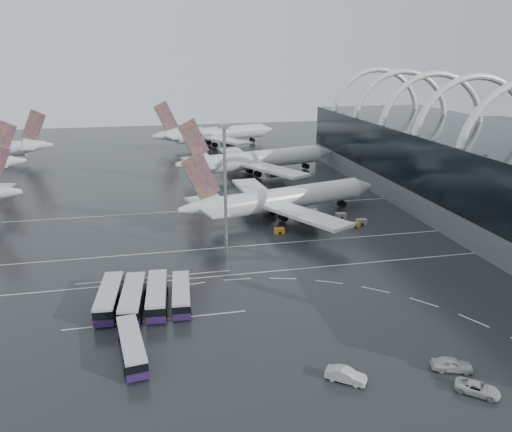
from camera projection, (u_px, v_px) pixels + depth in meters
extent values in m
plane|color=black|center=(280.00, 266.00, 96.80)|extent=(420.00, 420.00, 0.00)
cube|color=#5A5E60|center=(496.00, 204.00, 126.89)|extent=(42.00, 160.00, 6.00)
cube|color=black|center=(502.00, 165.00, 123.80)|extent=(42.00, 160.00, 14.00)
torus|color=white|center=(470.00, 140.00, 128.89)|extent=(33.80, 1.80, 33.80)
torus|color=white|center=(431.00, 130.00, 146.56)|extent=(33.80, 1.80, 33.80)
torus|color=white|center=(400.00, 122.00, 164.22)|extent=(33.80, 1.80, 33.80)
torus|color=white|center=(375.00, 115.00, 181.89)|extent=(33.80, 1.80, 33.80)
cube|color=silver|center=(283.00, 270.00, 94.94)|extent=(120.00, 0.25, 0.01)
cube|color=silver|center=(266.00, 244.00, 107.95)|extent=(120.00, 0.25, 0.01)
cube|color=silver|center=(242.00, 207.00, 133.99)|extent=(120.00, 0.25, 0.01)
cube|color=silver|center=(157.00, 320.00, 77.11)|extent=(28.00, 0.25, 0.01)
cube|color=silver|center=(154.00, 277.00, 91.99)|extent=(28.00, 0.25, 0.01)
cylinder|color=silver|center=(291.00, 198.00, 125.27)|extent=(40.09, 16.42, 5.57)
cone|color=silver|center=(362.00, 187.00, 135.58)|extent=(7.08, 6.94, 5.57)
cone|color=silver|center=(198.00, 208.00, 113.81)|extent=(10.77, 8.00, 5.57)
cube|color=#451868|center=(201.00, 177.00, 112.05)|extent=(9.05, 3.11, 11.81)
cube|color=silver|center=(206.00, 206.00, 114.68)|extent=(8.92, 17.81, 0.48)
cube|color=silver|center=(304.00, 215.00, 113.66)|extent=(17.21, 24.36, 0.77)
cube|color=silver|center=(255.00, 191.00, 133.79)|extent=(8.39, 24.42, 0.77)
cylinder|color=slate|center=(306.00, 216.00, 118.31)|extent=(5.98, 4.60, 3.27)
cylinder|color=slate|center=(270.00, 198.00, 132.80)|extent=(5.98, 4.60, 3.27)
cube|color=black|center=(277.00, 214.00, 124.74)|extent=(12.77, 9.09, 2.11)
cylinder|color=silver|center=(264.00, 159.00, 169.39)|extent=(42.15, 17.24, 6.05)
cone|color=silver|center=(323.00, 153.00, 180.15)|extent=(7.67, 7.52, 6.05)
cone|color=silver|center=(192.00, 163.00, 157.39)|extent=(11.69, 8.66, 6.05)
cube|color=#451868|center=(194.00, 139.00, 155.46)|extent=(9.85, 3.33, 12.83)
cube|color=silver|center=(198.00, 163.00, 158.31)|extent=(9.62, 19.36, 0.52)
cube|color=silver|center=(273.00, 169.00, 156.76)|extent=(18.61, 26.49, 0.83)
cube|color=silver|center=(237.00, 155.00, 178.70)|extent=(8.99, 26.51, 0.83)
cylinder|color=slate|center=(275.00, 172.00, 161.81)|extent=(6.49, 4.97, 3.55)
cylinder|color=slate|center=(249.00, 161.00, 177.60)|extent=(6.49, 4.97, 3.55)
cube|color=black|center=(253.00, 172.00, 168.83)|extent=(13.87, 9.83, 2.30)
cylinder|color=silver|center=(220.00, 133.00, 222.90)|extent=(41.38, 18.65, 6.19)
cone|color=silver|center=(266.00, 130.00, 234.32)|extent=(8.00, 7.86, 6.19)
cone|color=silver|center=(165.00, 136.00, 210.14)|extent=(12.06, 9.17, 6.19)
cube|color=#451868|center=(166.00, 117.00, 208.21)|extent=(9.98, 3.77, 13.12)
cube|color=silver|center=(169.00, 135.00, 211.16)|extent=(10.48, 19.75, 0.53)
cube|color=silver|center=(225.00, 140.00, 210.09)|extent=(19.78, 26.85, 0.85)
cube|color=silver|center=(199.00, 132.00, 232.04)|extent=(10.18, 27.31, 0.85)
cylinder|color=slate|center=(228.00, 143.00, 215.28)|extent=(6.70, 5.26, 3.63)
cylinder|color=slate|center=(209.00, 136.00, 231.09)|extent=(6.70, 5.26, 3.63)
cube|color=black|center=(212.00, 144.00, 222.18)|extent=(14.29, 10.44, 2.35)
cone|color=silver|center=(2.00, 192.00, 126.17)|extent=(10.33, 6.74, 5.65)
cone|color=silver|center=(9.00, 161.00, 161.86)|extent=(10.60, 7.01, 5.76)
cube|color=#451868|center=(3.00, 139.00, 159.27)|extent=(9.56, 1.84, 12.21)
cube|color=silver|center=(3.00, 162.00, 161.22)|extent=(6.76, 18.30, 0.50)
cone|color=silver|center=(39.00, 145.00, 189.99)|extent=(10.41, 6.46, 5.84)
cube|color=#451868|center=(34.00, 126.00, 187.55)|extent=(9.71, 1.22, 12.37)
cube|color=silver|center=(34.00, 145.00, 189.71)|extent=(5.66, 18.36, 0.50)
cube|color=#251542|center=(110.00, 303.00, 80.63)|extent=(4.09, 13.81, 1.15)
cube|color=black|center=(109.00, 296.00, 80.24)|extent=(4.13, 13.55, 1.36)
cube|color=#BABABE|center=(109.00, 290.00, 79.96)|extent=(4.09, 13.81, 0.47)
cylinder|color=black|center=(116.00, 318.00, 76.84)|extent=(0.45, 1.07, 1.05)
cylinder|color=black|center=(96.00, 319.00, 76.47)|extent=(0.45, 1.07, 1.05)
cylinder|color=black|center=(122.00, 292.00, 85.05)|extent=(0.45, 1.07, 1.05)
cylinder|color=black|center=(105.00, 293.00, 84.68)|extent=(0.45, 1.07, 1.05)
cube|color=#251542|center=(133.00, 304.00, 80.19)|extent=(4.21, 14.09, 1.17)
cube|color=black|center=(132.00, 297.00, 79.79)|extent=(4.25, 13.81, 1.39)
cube|color=#BABABE|center=(132.00, 291.00, 79.50)|extent=(4.21, 14.09, 0.48)
cylinder|color=black|center=(140.00, 319.00, 76.32)|extent=(0.46, 1.09, 1.07)
cylinder|color=black|center=(120.00, 321.00, 75.95)|extent=(0.46, 1.09, 1.07)
cylinder|color=black|center=(145.00, 293.00, 84.69)|extent=(0.46, 1.09, 1.07)
cylinder|color=black|center=(127.00, 294.00, 84.32)|extent=(0.46, 1.09, 1.07)
cube|color=#251542|center=(157.00, 300.00, 81.50)|extent=(3.83, 13.70, 1.15)
cube|color=black|center=(157.00, 293.00, 81.11)|extent=(3.87, 13.44, 1.35)
cube|color=#BABABE|center=(157.00, 288.00, 80.83)|extent=(3.83, 13.70, 0.47)
cylinder|color=black|center=(166.00, 315.00, 77.76)|extent=(0.43, 1.06, 1.04)
cylinder|color=black|center=(147.00, 316.00, 77.34)|extent=(0.43, 1.06, 1.04)
cylinder|color=black|center=(167.00, 290.00, 85.91)|extent=(0.43, 1.06, 1.04)
cylinder|color=black|center=(150.00, 291.00, 85.50)|extent=(0.43, 1.06, 1.04)
cube|color=#251542|center=(182.00, 299.00, 82.08)|extent=(3.59, 12.63, 1.06)
cube|color=black|center=(181.00, 292.00, 81.72)|extent=(3.63, 12.38, 1.25)
cube|color=#BABABE|center=(181.00, 288.00, 81.46)|extent=(3.59, 12.63, 0.43)
cylinder|color=black|center=(190.00, 312.00, 78.63)|extent=(0.40, 0.98, 0.96)
cylinder|color=black|center=(173.00, 313.00, 78.26)|extent=(0.40, 0.98, 0.96)
cylinder|color=black|center=(189.00, 289.00, 86.14)|extent=(0.40, 0.98, 0.96)
cylinder|color=black|center=(174.00, 290.00, 85.77)|extent=(0.40, 0.98, 0.96)
cube|color=#251542|center=(132.00, 351.00, 67.60)|extent=(4.41, 12.65, 1.05)
cube|color=black|center=(131.00, 344.00, 67.24)|extent=(4.43, 12.42, 1.24)
cube|color=#BABABE|center=(131.00, 338.00, 66.98)|extent=(4.41, 12.65, 0.43)
cylinder|color=black|center=(146.00, 368.00, 64.60)|extent=(0.46, 0.99, 0.95)
cylinder|color=black|center=(125.00, 372.00, 63.74)|extent=(0.46, 0.99, 0.95)
cylinder|color=black|center=(138.00, 337.00, 71.69)|extent=(0.46, 0.99, 0.95)
cylinder|color=black|center=(119.00, 340.00, 70.83)|extent=(0.46, 0.99, 0.95)
imported|color=#BCBCBC|center=(478.00, 388.00, 60.27)|extent=(5.52, 5.16, 1.44)
imported|color=#BCBCBC|center=(452.00, 364.00, 64.66)|extent=(5.63, 3.75, 1.78)
imported|color=#BCBCBC|center=(346.00, 375.00, 62.53)|extent=(5.24, 4.49, 1.70)
cylinder|color=gray|center=(225.00, 194.00, 98.40)|extent=(0.65, 0.65, 25.88)
cube|color=gray|center=(224.00, 127.00, 94.32)|extent=(2.03, 2.03, 0.74)
cube|color=white|center=(224.00, 128.00, 94.40)|extent=(1.85, 1.85, 0.37)
cube|color=orange|center=(355.00, 225.00, 118.49)|extent=(2.09, 1.24, 1.14)
cube|color=slate|center=(341.00, 216.00, 124.90)|extent=(2.52, 1.49, 1.37)
cube|color=orange|center=(279.00, 231.00, 114.44)|extent=(2.30, 1.36, 1.26)
cube|color=slate|center=(361.00, 222.00, 120.26)|extent=(2.50, 1.48, 1.36)
cube|color=orange|center=(293.00, 209.00, 130.64)|extent=(1.99, 1.17, 1.08)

